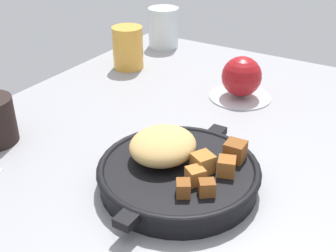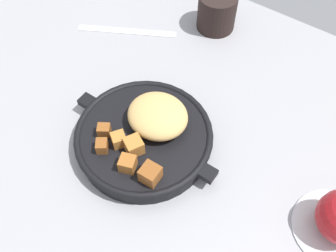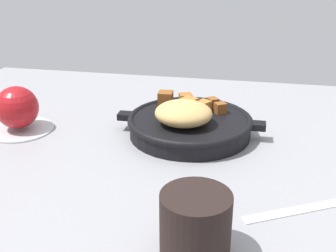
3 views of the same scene
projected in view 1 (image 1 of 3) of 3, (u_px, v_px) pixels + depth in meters
The scene contains 6 objects.
ground_plane at pixel (157, 180), 65.08cm from camera, with size 117.62×80.74×2.40cm, color gray.
cast_iron_skillet at pixel (177, 170), 60.96cm from camera, with size 27.38×23.07×7.47cm.
saucer_plate at pixel (241, 96), 87.69cm from camera, with size 12.51×12.51×0.60cm, color #B7BABF.
red_apple at pixel (243, 77), 85.61cm from camera, with size 8.00×8.00×8.00cm, color maroon.
water_glass_tall at pixel (163, 27), 113.63cm from camera, with size 7.96×7.96×10.24cm, color silver.
juice_glass_amber at pixel (128, 48), 100.16cm from camera, with size 7.06×7.06×9.73cm, color gold.
Camera 1 is at (-44.28, -29.04, 37.55)cm, focal length 46.20 mm.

